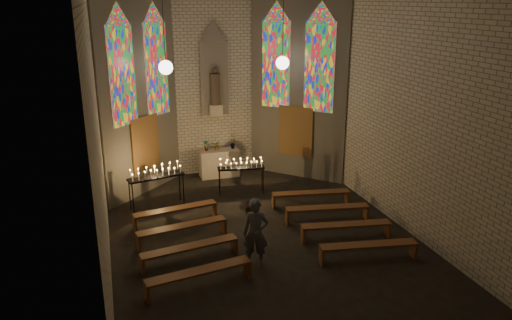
# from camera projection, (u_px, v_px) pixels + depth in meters

# --- Properties ---
(floor) EXTENTS (12.00, 12.00, 0.00)m
(floor) POSITION_uv_depth(u_px,v_px,m) (266.00, 242.00, 13.35)
(floor) COLOR black
(floor) RESTS_ON ground
(room) EXTENTS (8.22, 12.43, 7.00)m
(room) POSITION_uv_depth(u_px,v_px,m) (232.00, 84.00, 15.26)
(room) COLOR beige
(room) RESTS_ON ground
(altar) EXTENTS (1.40, 0.60, 1.00)m
(altar) POSITION_uv_depth(u_px,v_px,m) (219.00, 163.00, 18.15)
(altar) COLOR beige
(altar) RESTS_ON ground
(flower_vase_left) EXTENTS (0.24, 0.19, 0.40)m
(flower_vase_left) POSITION_uv_depth(u_px,v_px,m) (206.00, 145.00, 17.82)
(flower_vase_left) COLOR #4C723F
(flower_vase_left) RESTS_ON altar
(flower_vase_center) EXTENTS (0.37, 0.35, 0.33)m
(flower_vase_center) POSITION_uv_depth(u_px,v_px,m) (217.00, 145.00, 17.97)
(flower_vase_center) COLOR #4C723F
(flower_vase_center) RESTS_ON altar
(flower_vase_right) EXTENTS (0.22, 0.18, 0.39)m
(flower_vase_right) POSITION_uv_depth(u_px,v_px,m) (233.00, 143.00, 18.12)
(flower_vase_right) COLOR #4C723F
(flower_vase_right) RESTS_ON altar
(aisle_flower_pot) EXTENTS (0.29, 0.29, 0.45)m
(aisle_flower_pot) POSITION_uv_depth(u_px,v_px,m) (249.00, 208.00, 14.97)
(aisle_flower_pot) COLOR #4C723F
(aisle_flower_pot) RESTS_ON ground
(votive_stand_left) EXTENTS (1.78, 0.80, 1.27)m
(votive_stand_left) POSITION_uv_depth(u_px,v_px,m) (156.00, 174.00, 15.27)
(votive_stand_left) COLOR black
(votive_stand_left) RESTS_ON ground
(votive_stand_right) EXTENTS (1.58, 0.59, 1.13)m
(votive_stand_right) POSITION_uv_depth(u_px,v_px,m) (241.00, 165.00, 16.41)
(votive_stand_right) COLOR black
(votive_stand_right) RESTS_ON ground
(pew_left_0) EXTENTS (2.46, 0.72, 0.47)m
(pew_left_0) POSITION_uv_depth(u_px,v_px,m) (175.00, 211.00, 14.38)
(pew_left_0) COLOR brown
(pew_left_0) RESTS_ON ground
(pew_right_0) EXTENTS (2.46, 0.72, 0.47)m
(pew_right_0) POSITION_uv_depth(u_px,v_px,m) (311.00, 195.00, 15.56)
(pew_right_0) COLOR brown
(pew_right_0) RESTS_ON ground
(pew_left_1) EXTENTS (2.46, 0.72, 0.47)m
(pew_left_1) POSITION_uv_depth(u_px,v_px,m) (182.00, 228.00, 13.28)
(pew_left_1) COLOR brown
(pew_left_1) RESTS_ON ground
(pew_right_1) EXTENTS (2.46, 0.72, 0.47)m
(pew_right_1) POSITION_uv_depth(u_px,v_px,m) (327.00, 209.00, 14.47)
(pew_right_1) COLOR brown
(pew_right_1) RESTS_ON ground
(pew_left_2) EXTENTS (2.46, 0.72, 0.47)m
(pew_left_2) POSITION_uv_depth(u_px,v_px,m) (190.00, 249.00, 12.19)
(pew_left_2) COLOR brown
(pew_left_2) RESTS_ON ground
(pew_right_2) EXTENTS (2.46, 0.72, 0.47)m
(pew_right_2) POSITION_uv_depth(u_px,v_px,m) (346.00, 227.00, 13.38)
(pew_right_2) COLOR brown
(pew_right_2) RESTS_ON ground
(pew_left_3) EXTENTS (2.46, 0.72, 0.47)m
(pew_left_3) POSITION_uv_depth(u_px,v_px,m) (199.00, 274.00, 11.10)
(pew_left_3) COLOR brown
(pew_left_3) RESTS_ON ground
(pew_right_3) EXTENTS (2.46, 0.72, 0.47)m
(pew_right_3) POSITION_uv_depth(u_px,v_px,m) (368.00, 247.00, 12.29)
(pew_right_3) COLOR brown
(pew_right_3) RESTS_ON ground
(visitor) EXTENTS (0.73, 0.61, 1.72)m
(visitor) POSITION_uv_depth(u_px,v_px,m) (256.00, 233.00, 11.94)
(visitor) COLOR #494A53
(visitor) RESTS_ON ground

